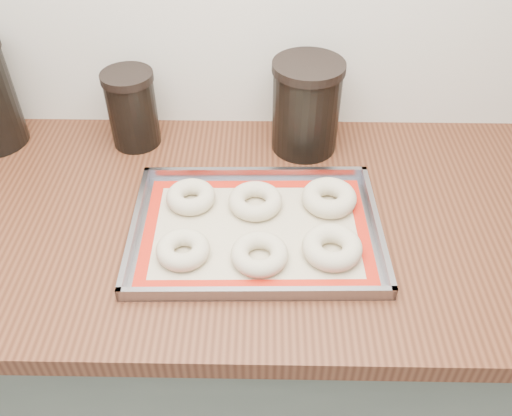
{
  "coord_description": "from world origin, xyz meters",
  "views": [
    {
      "loc": [
        0.15,
        0.89,
        1.61
      ],
      "look_at": [
        0.14,
        1.62,
        0.96
      ],
      "focal_mm": 38.0,
      "sensor_mm": 36.0,
      "label": 1
    }
  ],
  "objects_px": {
    "bagel_back_right": "(329,198)",
    "canister_right": "(306,106)",
    "canister_mid": "(132,109)",
    "bagel_front_left": "(183,250)",
    "bagel_front_mid": "(260,254)",
    "bagel_front_right": "(332,247)",
    "bagel_back_mid": "(255,201)",
    "bagel_back_left": "(191,197)",
    "baking_tray": "(256,229)"
  },
  "relations": [
    {
      "from": "bagel_front_left",
      "to": "bagel_back_right",
      "type": "relative_size",
      "value": 0.89
    },
    {
      "from": "bagel_front_left",
      "to": "bagel_back_left",
      "type": "height_order",
      "value": "bagel_back_left"
    },
    {
      "from": "bagel_front_mid",
      "to": "canister_mid",
      "type": "bearing_deg",
      "value": 127.52
    },
    {
      "from": "bagel_front_mid",
      "to": "bagel_back_mid",
      "type": "height_order",
      "value": "same"
    },
    {
      "from": "bagel_back_mid",
      "to": "canister_right",
      "type": "relative_size",
      "value": 0.52
    },
    {
      "from": "baking_tray",
      "to": "bagel_back_mid",
      "type": "bearing_deg",
      "value": 92.14
    },
    {
      "from": "bagel_front_right",
      "to": "canister_right",
      "type": "height_order",
      "value": "canister_right"
    },
    {
      "from": "bagel_back_left",
      "to": "bagel_front_mid",
      "type": "bearing_deg",
      "value": -47.93
    },
    {
      "from": "bagel_back_mid",
      "to": "bagel_back_right",
      "type": "bearing_deg",
      "value": 3.8
    },
    {
      "from": "bagel_front_left",
      "to": "bagel_back_right",
      "type": "distance_m",
      "value": 0.3
    },
    {
      "from": "bagel_front_mid",
      "to": "bagel_back_right",
      "type": "height_order",
      "value": "bagel_back_right"
    },
    {
      "from": "canister_mid",
      "to": "canister_right",
      "type": "relative_size",
      "value": 0.84
    },
    {
      "from": "bagel_front_mid",
      "to": "bagel_front_right",
      "type": "bearing_deg",
      "value": 7.53
    },
    {
      "from": "bagel_back_mid",
      "to": "canister_mid",
      "type": "bearing_deg",
      "value": 140.26
    },
    {
      "from": "canister_mid",
      "to": "bagel_front_left",
      "type": "bearing_deg",
      "value": -67.68
    },
    {
      "from": "canister_mid",
      "to": "canister_right",
      "type": "height_order",
      "value": "canister_right"
    },
    {
      "from": "baking_tray",
      "to": "canister_right",
      "type": "height_order",
      "value": "canister_right"
    },
    {
      "from": "bagel_back_right",
      "to": "canister_right",
      "type": "bearing_deg",
      "value": 100.65
    },
    {
      "from": "bagel_front_mid",
      "to": "baking_tray",
      "type": "bearing_deg",
      "value": 95.56
    },
    {
      "from": "bagel_front_right",
      "to": "canister_right",
      "type": "distance_m",
      "value": 0.35
    },
    {
      "from": "bagel_back_right",
      "to": "canister_right",
      "type": "relative_size",
      "value": 0.53
    },
    {
      "from": "bagel_front_left",
      "to": "bagel_front_mid",
      "type": "bearing_deg",
      "value": -3.5
    },
    {
      "from": "baking_tray",
      "to": "canister_right",
      "type": "bearing_deg",
      "value": 69.96
    },
    {
      "from": "bagel_front_left",
      "to": "bagel_back_right",
      "type": "bearing_deg",
      "value": 27.95
    },
    {
      "from": "bagel_front_mid",
      "to": "bagel_back_right",
      "type": "relative_size",
      "value": 0.95
    },
    {
      "from": "bagel_front_right",
      "to": "canister_mid",
      "type": "relative_size",
      "value": 0.62
    },
    {
      "from": "bagel_front_mid",
      "to": "bagel_back_left",
      "type": "relative_size",
      "value": 1.05
    },
    {
      "from": "bagel_back_right",
      "to": "canister_mid",
      "type": "height_order",
      "value": "canister_mid"
    },
    {
      "from": "bagel_front_left",
      "to": "canister_right",
      "type": "bearing_deg",
      "value": 56.64
    },
    {
      "from": "bagel_front_mid",
      "to": "bagel_back_right",
      "type": "distance_m",
      "value": 0.2
    },
    {
      "from": "bagel_front_mid",
      "to": "bagel_back_left",
      "type": "bearing_deg",
      "value": 132.07
    },
    {
      "from": "bagel_front_mid",
      "to": "bagel_back_mid",
      "type": "bearing_deg",
      "value": 94.0
    },
    {
      "from": "bagel_back_left",
      "to": "bagel_front_right",
      "type": "bearing_deg",
      "value": -26.91
    },
    {
      "from": "bagel_back_right",
      "to": "bagel_front_mid",
      "type": "bearing_deg",
      "value": -131.57
    },
    {
      "from": "bagel_back_left",
      "to": "canister_right",
      "type": "bearing_deg",
      "value": 41.75
    },
    {
      "from": "bagel_front_left",
      "to": "bagel_front_mid",
      "type": "relative_size",
      "value": 0.94
    },
    {
      "from": "bagel_front_mid",
      "to": "bagel_back_mid",
      "type": "distance_m",
      "value": 0.14
    },
    {
      "from": "canister_mid",
      "to": "canister_right",
      "type": "distance_m",
      "value": 0.38
    },
    {
      "from": "bagel_front_mid",
      "to": "canister_right",
      "type": "relative_size",
      "value": 0.5
    },
    {
      "from": "bagel_front_right",
      "to": "bagel_back_mid",
      "type": "relative_size",
      "value": 1.02
    },
    {
      "from": "baking_tray",
      "to": "bagel_back_left",
      "type": "relative_size",
      "value": 4.86
    },
    {
      "from": "bagel_back_right",
      "to": "bagel_front_right",
      "type": "bearing_deg",
      "value": -92.49
    },
    {
      "from": "bagel_front_left",
      "to": "bagel_back_mid",
      "type": "height_order",
      "value": "same"
    },
    {
      "from": "bagel_back_left",
      "to": "canister_right",
      "type": "height_order",
      "value": "canister_right"
    },
    {
      "from": "bagel_front_mid",
      "to": "bagel_back_left",
      "type": "height_order",
      "value": "bagel_back_left"
    },
    {
      "from": "bagel_front_mid",
      "to": "bagel_front_right",
      "type": "xyz_separation_m",
      "value": [
        0.13,
        0.02,
        0.0
      ]
    },
    {
      "from": "bagel_back_right",
      "to": "baking_tray",
      "type": "bearing_deg",
      "value": -152.31
    },
    {
      "from": "bagel_front_mid",
      "to": "canister_right",
      "type": "height_order",
      "value": "canister_right"
    },
    {
      "from": "bagel_front_mid",
      "to": "canister_right",
      "type": "distance_m",
      "value": 0.38
    },
    {
      "from": "bagel_front_right",
      "to": "bagel_back_left",
      "type": "height_order",
      "value": "bagel_front_right"
    }
  ]
}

